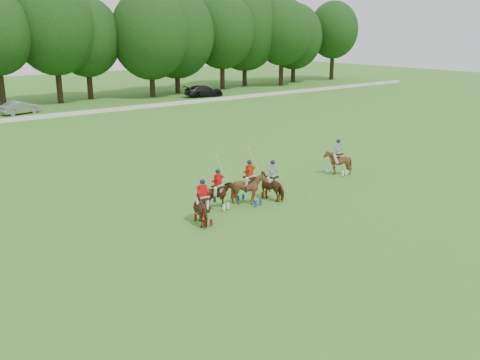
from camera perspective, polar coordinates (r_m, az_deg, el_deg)
ground at (r=24.87m, az=6.07°, el=-5.20°), size 180.00×180.00×0.00m
boundary_rail at (r=57.59m, az=-21.28°, el=6.22°), size 120.00×0.10×0.44m
car_mid at (r=61.85m, az=-22.41°, el=7.15°), size 4.39×2.41×1.37m
car_right at (r=71.83m, az=-3.87°, el=9.46°), size 5.49×2.88×1.52m
polo_red_a at (r=25.16m, az=-3.97°, el=-3.00°), size 1.12×1.85×2.18m
polo_red_b at (r=27.18m, az=-2.35°, el=-1.63°), size 1.61×1.47×2.64m
polo_red_c at (r=27.86m, az=1.00°, el=-0.88°), size 1.58×1.72×2.91m
polo_stripe_a at (r=28.71m, az=3.48°, el=-0.58°), size 1.21×1.86×2.17m
polo_stripe_b at (r=34.00m, az=10.35°, el=1.89°), size 1.42×1.56×2.27m
polo_ball at (r=29.18m, az=7.67°, el=-1.92°), size 0.09×0.09×0.09m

